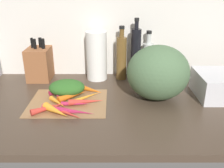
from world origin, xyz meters
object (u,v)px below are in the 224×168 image
object	(u,v)px
carrot_1	(85,98)
carrot_9	(60,110)
carrot_8	(66,113)
cutting_board	(68,102)
carrot_4	(65,89)
winter_squash	(158,73)
paper_towel_roll	(96,56)
carrot_10	(68,94)
carrot_6	(75,104)
carrot_2	(76,112)
bottle_0	(121,57)
carrot_0	(57,102)
carrot_5	(73,95)
carrot_3	(86,101)
carrot_7	(56,111)
bottle_1	(135,53)
carrot_12	(92,90)
dish_rack	(223,85)
carrot_11	(49,108)
knife_block	(39,63)
bottle_2	(147,59)

from	to	relation	value
carrot_1	carrot_9	size ratio (longest dim) A/B	0.99
carrot_8	cutting_board	bearing A→B (deg)	96.54
carrot_4	carrot_1	bearing A→B (deg)	-41.78
carrot_8	winter_squash	size ratio (longest dim) A/B	0.59
cutting_board	paper_towel_roll	xyz separation A→B (cm)	(11.84, 31.40, 13.32)
cutting_board	winter_squash	world-z (taller)	winter_squash
carrot_10	winter_squash	bearing A→B (deg)	1.63
carrot_4	paper_towel_roll	xyz separation A→B (cm)	(15.26, 19.67, 11.70)
carrot_10	paper_towel_roll	world-z (taller)	paper_towel_roll
carrot_6	carrot_9	xyz separation A→B (cm)	(-5.61, -6.64, 0.41)
carrot_2	bottle_0	size ratio (longest dim) A/B	0.54
carrot_0	paper_towel_roll	distance (cm)	40.10
carrot_6	paper_towel_roll	world-z (taller)	paper_towel_roll
carrot_4	carrot_5	size ratio (longest dim) A/B	1.13
carrot_2	carrot_3	xyz separation A→B (cm)	(3.61, 8.81, 0.33)
cutting_board	carrot_7	world-z (taller)	carrot_7
carrot_8	paper_towel_roll	world-z (taller)	paper_towel_roll
carrot_9	carrot_10	size ratio (longest dim) A/B	1.55
carrot_10	bottle_1	xyz separation A→B (cm)	(34.23, 27.78, 12.59)
carrot_3	carrot_12	size ratio (longest dim) A/B	1.32
carrot_8	bottle_0	bearing A→B (deg)	61.28
carrot_12	carrot_7	bearing A→B (deg)	-121.08
carrot_5	carrot_12	size ratio (longest dim) A/B	1.28
carrot_2	carrot_10	bearing A→B (deg)	109.05
bottle_0	bottle_1	bearing A→B (deg)	4.22
carrot_9	dish_rack	xyz separation A→B (cm)	(76.77, 18.94, 3.58)
carrot_2	carrot_11	xyz separation A→B (cm)	(-12.04, 3.00, 0.24)
dish_rack	carrot_4	bearing A→B (deg)	177.02
carrot_0	carrot_4	xyz separation A→B (cm)	(0.67, 15.19, 0.10)
bottle_0	carrot_9	bearing A→B (deg)	-122.58
cutting_board	bottle_0	xyz separation A→B (cm)	(25.90, 31.43, 12.46)
carrot_11	knife_block	size ratio (longest dim) A/B	0.67
carrot_3	knife_block	xyz separation A→B (cm)	(-29.78, 34.47, 7.01)
cutting_board	carrot_12	xyz separation A→B (cm)	(10.61, 9.74, 1.72)
carrot_0	carrot_6	world-z (taller)	carrot_0
winter_squash	bottle_1	world-z (taller)	bottle_1
carrot_4	carrot_10	bearing A→B (deg)	-67.62
carrot_5	carrot_11	bearing A→B (deg)	-125.63
carrot_9	carrot_10	world-z (taller)	carrot_10
carrot_7	carrot_8	world-z (taller)	carrot_7
carrot_1	carrot_9	bearing A→B (deg)	-125.97
bottle_2	dish_rack	distance (cm)	43.54
carrot_6	carrot_9	bearing A→B (deg)	-130.17
carrot_5	carrot_2	bearing A→B (deg)	-77.27
carrot_4	carrot_7	world-z (taller)	carrot_7
carrot_7	carrot_9	xyz separation A→B (cm)	(1.47, 1.35, -0.30)
carrot_5	carrot_4	bearing A→B (deg)	121.32
carrot_4	carrot_8	size ratio (longest dim) A/B	1.01
carrot_6	bottle_0	world-z (taller)	bottle_0
carrot_11	bottle_0	size ratio (longest dim) A/B	0.52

